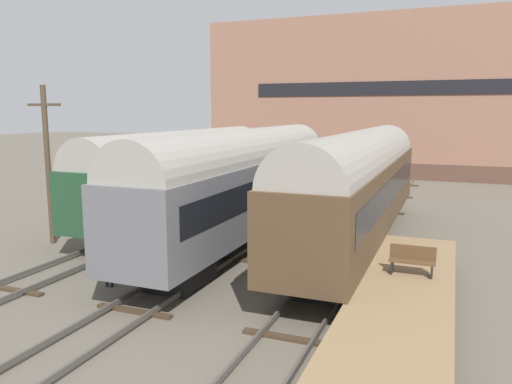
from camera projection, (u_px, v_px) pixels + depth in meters
The scene contains 12 objects.
ground_plane at pixel (184, 282), 17.91m from camera, with size 200.00×200.00×0.00m, color #60594C.
track_left at pixel (74, 263), 19.68m from camera, with size 2.60×60.00×0.26m.
track_middle at pixel (184, 278), 17.88m from camera, with size 2.60×60.00×0.26m.
track_right at pixel (318, 297), 16.08m from camera, with size 2.60×60.00×0.26m.
train_car_brown at pixel (360, 181), 22.08m from camera, with size 2.92×18.92×5.23m.
train_car_grey at pixel (242, 180), 22.35m from camera, with size 2.94×17.43×5.27m.
train_car_green at pixel (183, 170), 27.20m from camera, with size 2.97×16.35×5.03m.
station_platform at pixel (400, 305), 13.39m from camera, with size 2.77×14.78×0.99m.
bench at pixel (412, 259), 15.59m from camera, with size 1.40×0.40×0.91m.
person_worker at pixel (108, 258), 17.23m from camera, with size 0.32×0.32×1.70m.
utility_pole at pixel (48, 162), 22.52m from camera, with size 1.80×0.24×7.19m.
warehouse_building at pixel (396, 98), 50.22m from camera, with size 34.66×13.85×14.60m.
Camera 1 is at (8.76, -14.97, 6.07)m, focal length 35.00 mm.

